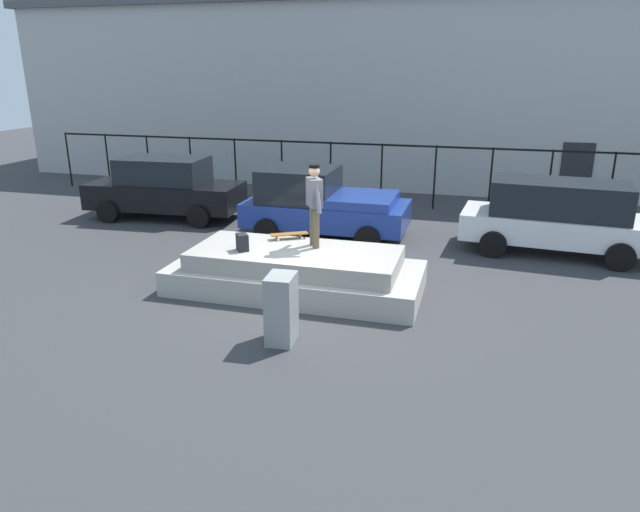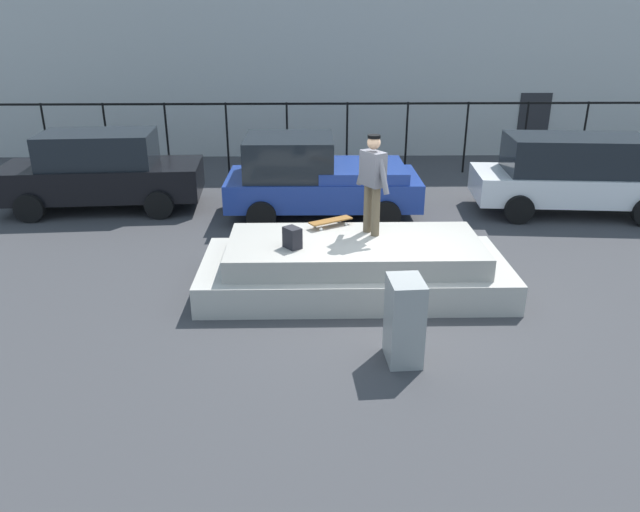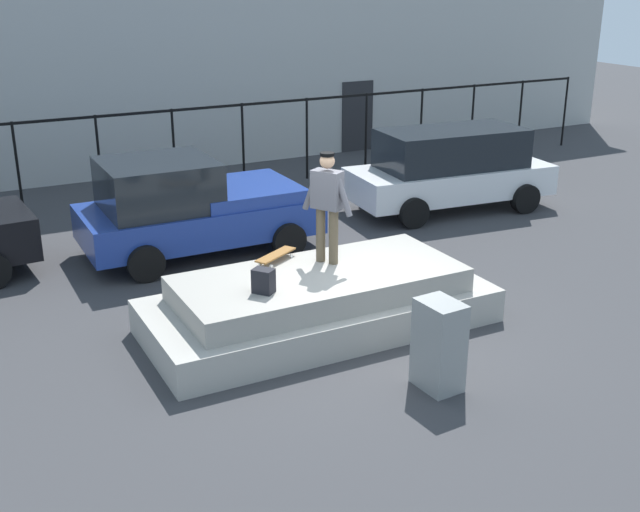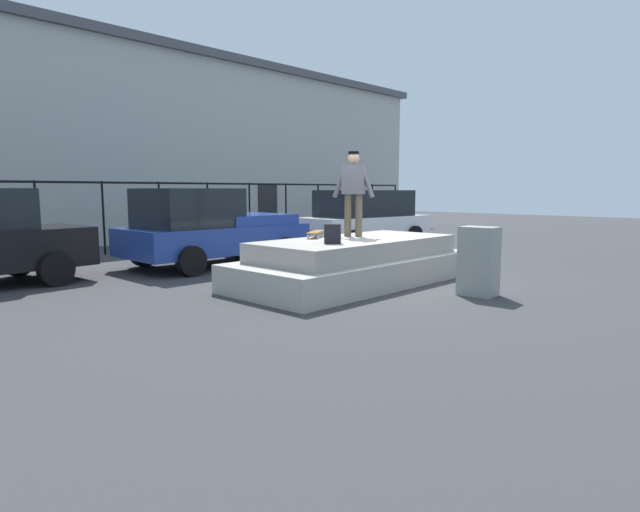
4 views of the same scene
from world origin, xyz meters
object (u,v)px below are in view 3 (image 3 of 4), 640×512
skateboarder (327,200)px  car_white_hatchback_far (450,168)px  backpack (263,281)px  car_blue_pickup_mid (191,206)px  utility_box (439,345)px  skateboard (276,255)px

skateboarder → car_white_hatchback_far: (5.05, 3.76, -0.90)m
backpack → car_blue_pickup_mid: size_ratio=0.08×
utility_box → skateboarder: bearing=90.5°
car_white_hatchback_far → car_blue_pickup_mid: bearing=-178.9°
skateboard → backpack: 1.21m
skateboard → utility_box: (0.87, -3.00, -0.38)m
backpack → car_white_hatchback_far: 7.75m
skateboarder → car_white_hatchback_far: bearing=36.7°
skateboard → utility_box: bearing=-73.9°
skateboarder → backpack: bearing=-153.9°
backpack → utility_box: bearing=-0.4°
skateboarder → utility_box: 2.91m
car_blue_pickup_mid → skateboard: bearing=-86.2°
car_blue_pickup_mid → utility_box: size_ratio=3.69×
car_blue_pickup_mid → car_white_hatchback_far: 5.95m
skateboard → car_white_hatchback_far: bearing=30.6°
skateboard → utility_box: 3.15m
utility_box → backpack: bearing=123.7°
car_blue_pickup_mid → car_white_hatchback_far: car_blue_pickup_mid is taller
backpack → car_blue_pickup_mid: (0.43, 4.29, -0.13)m
skateboarder → car_white_hatchback_far: skateboarder is taller
skateboard → skateboarder: bearing=-29.2°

